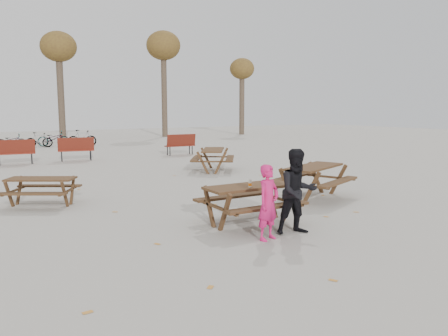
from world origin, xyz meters
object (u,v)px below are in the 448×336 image
soda_bottle (250,184)px  adult (298,192)px  food_tray (268,184)px  picnic_table_far (213,160)px  picnic_table_east (314,182)px  main_picnic_table (250,195)px  child (268,202)px  picnic_table_north (42,192)px

soda_bottle → adult: 0.96m
food_tray → soda_bottle: bearing=-176.3°
picnic_table_far → picnic_table_east: bearing=-148.9°
main_picnic_table → adult: 1.10m
adult → child: bearing=-165.4°
picnic_table_north → picnic_table_east: bearing=7.1°
child → adult: size_ratio=0.85×
main_picnic_table → food_tray: 0.41m
picnic_table_north → food_tray: bearing=-17.5°
food_tray → soda_bottle: 0.45m
main_picnic_table → adult: (0.36, -1.02, 0.19)m
main_picnic_table → picnic_table_north: bearing=130.7°
child → adult: bearing=-14.9°
main_picnic_table → child: bearing=-107.0°
picnic_table_far → picnic_table_north: bearing=148.4°
main_picnic_table → picnic_table_east: size_ratio=0.93×
child → food_tray: bearing=36.8°
food_tray → picnic_table_far: 7.49m
main_picnic_table → soda_bottle: bearing=-123.0°
picnic_table_north → main_picnic_table: bearing=-19.0°
soda_bottle → picnic_table_east: size_ratio=0.09×
food_tray → child: child is taller
picnic_table_east → picnic_table_north: size_ratio=1.26×
picnic_table_east → picnic_table_far: (0.19, 5.59, -0.02)m
picnic_table_north → picnic_table_far: bearing=55.6°
soda_bottle → main_picnic_table: bearing=57.0°
food_tray → soda_bottle: (-0.44, -0.03, 0.05)m
soda_bottle → picnic_table_far: size_ratio=0.09×
picnic_table_north → picnic_table_far: (6.30, 2.98, 0.07)m
soda_bottle → food_tray: bearing=3.7°
adult → picnic_table_east: (2.44, 2.25, -0.36)m
child → picnic_table_north: child is taller
soda_bottle → picnic_table_east: 3.27m
child → picnic_table_east: bearing=18.7°
food_tray → adult: adult is taller
soda_bottle → picnic_table_far: (3.11, 7.01, -0.45)m
child → picnic_table_north: (-2.99, 4.90, -0.33)m
food_tray → picnic_table_east: size_ratio=0.09×
soda_bottle → picnic_table_north: size_ratio=0.11×
main_picnic_table → soda_bottle: soda_bottle is taller
picnic_table_north → child: bearing=-28.3°
adult → picnic_table_far: bearing=83.5°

